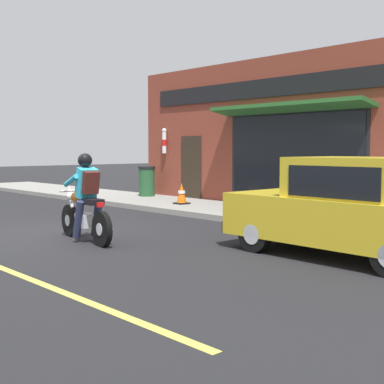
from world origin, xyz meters
TOP-DOWN VIEW (x-y plane):
  - ground_plane at (0.00, 0.00)m, footprint 80.00×80.00m
  - sidewalk_curb at (5.29, 3.00)m, footprint 2.60×22.00m
  - storefront_building at (6.81, -0.20)m, footprint 1.25×9.88m
  - motorcycle_with_rider at (0.26, -1.45)m, footprint 0.62×2.02m
  - car_hatchback at (2.48, -5.50)m, footprint 1.69×3.80m
  - fire_hydrant at (5.77, -2.16)m, footprint 0.36×0.24m
  - traffic_cone at (5.08, 1.34)m, footprint 0.36×0.36m
  - trash_bin at (5.94, 4.04)m, footprint 0.56×0.56m

SIDE VIEW (x-z plane):
  - ground_plane at x=0.00m, z-range 0.00..0.00m
  - sidewalk_curb at x=5.29m, z-range 0.00..0.14m
  - traffic_cone at x=5.08m, z-range 0.13..0.73m
  - fire_hydrant at x=5.77m, z-range 0.13..1.01m
  - trash_bin at x=5.94m, z-range 0.15..1.13m
  - motorcycle_with_rider at x=0.26m, z-range -0.13..1.49m
  - car_hatchback at x=2.48m, z-range -0.02..1.55m
  - storefront_building at x=6.81m, z-range 0.01..4.21m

